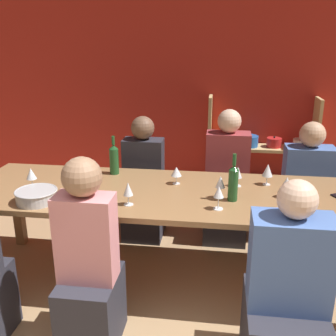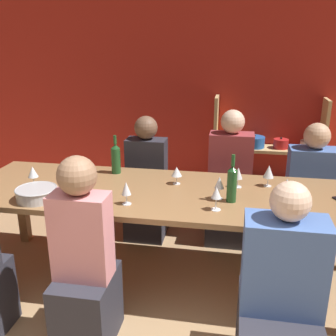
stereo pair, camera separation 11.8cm
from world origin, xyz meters
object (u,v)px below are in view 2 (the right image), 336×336
at_px(wine_glass_empty_a, 77,179).
at_px(person_far_b, 309,202).
at_px(wine_glass_red_d, 219,183).
at_px(wine_glass_empty_b, 33,172).
at_px(dining_table, 166,200).
at_px(wine_bottle_green, 116,158).
at_px(person_far_a, 147,192).
at_px(wine_glass_red_b, 216,194).
at_px(shelf_unit, 264,168).
at_px(person_near_a, 85,275).
at_px(wine_glass_red_a, 238,174).
at_px(wine_glass_white_b, 269,172).
at_px(wine_glass_white_a, 126,189).
at_px(person_near_b, 278,313).
at_px(wine_bottle_dark, 232,183).
at_px(person_far_c, 229,193).
at_px(mixing_bowl, 37,193).
at_px(wine_glass_red_e, 76,169).
at_px(wine_glass_red_c, 177,172).
at_px(wine_glass_white_c, 287,185).

height_order(wine_glass_empty_a, person_far_b, person_far_b).
height_order(wine_glass_red_d, wine_glass_empty_b, wine_glass_red_d).
xyz_separation_m(dining_table, wine_glass_empty_a, (-0.62, -0.18, 0.19)).
distance_m(wine_bottle_green, person_far_a, 0.64).
xyz_separation_m(wine_bottle_green, wine_glass_red_b, (0.88, -0.61, -0.01)).
height_order(shelf_unit, wine_glass_red_b, shelf_unit).
relative_size(person_near_a, person_far_b, 1.07).
xyz_separation_m(wine_glass_red_a, wine_glass_white_b, (0.23, 0.06, 0.01)).
distance_m(wine_glass_red_a, person_far_b, 1.02).
height_order(dining_table, wine_glass_white_a, wine_glass_white_a).
bearing_deg(wine_bottle_green, person_near_b, -42.49).
relative_size(dining_table, wine_glass_empty_a, 17.38).
bearing_deg(wine_bottle_dark, person_far_c, 91.58).
bearing_deg(wine_glass_white_a, wine_glass_red_b, 1.07).
bearing_deg(person_far_b, mixing_bowl, 28.37).
distance_m(wine_bottle_green, person_far_c, 1.15).
relative_size(wine_glass_red_b, wine_glass_red_e, 0.95).
relative_size(wine_glass_red_c, wine_glass_red_e, 0.80).
distance_m(dining_table, wine_glass_white_a, 0.40).
height_order(wine_glass_red_e, person_far_c, person_far_c).
distance_m(wine_glass_white_c, person_far_a, 1.48).
bearing_deg(person_near_b, wine_bottle_green, 137.51).
bearing_deg(wine_glass_empty_b, wine_glass_white_a, -13.63).
distance_m(wine_bottle_green, wine_glass_red_e, 0.38).
bearing_deg(wine_glass_red_e, wine_bottle_dark, -6.25).
bearing_deg(wine_glass_red_e, wine_glass_white_c, -0.95).
height_order(mixing_bowl, person_far_c, person_far_c).
distance_m(wine_glass_red_b, wine_glass_empty_b, 1.41).
relative_size(wine_bottle_dark, wine_glass_white_b, 2.02).
relative_size(wine_bottle_green, person_far_c, 0.26).
height_order(wine_glass_red_c, person_near_b, person_near_b).
height_order(wine_bottle_dark, wine_glass_red_a, wine_bottle_dark).
height_order(wine_glass_empty_a, wine_glass_white_b, wine_glass_empty_a).
bearing_deg(shelf_unit, wine_glass_empty_b, -134.11).
distance_m(wine_bottle_green, wine_glass_empty_b, 0.68).
relative_size(wine_glass_empty_a, person_far_a, 0.15).
xyz_separation_m(wine_glass_white_a, wine_glass_red_d, (0.62, 0.20, 0.01)).
bearing_deg(wine_glass_white_b, wine_glass_white_a, -152.01).
bearing_deg(wine_glass_empty_b, wine_bottle_green, 39.01).
bearing_deg(dining_table, wine_glass_red_c, 70.87).
xyz_separation_m(dining_table, person_far_c, (0.46, 0.81, -0.23)).
distance_m(wine_glass_red_d, wine_glass_red_e, 1.12).
bearing_deg(person_near_a, wine_glass_white_c, 30.43).
relative_size(wine_glass_white_a, person_near_a, 0.13).
xyz_separation_m(wine_glass_red_b, wine_glass_white_c, (0.48, 0.27, -0.01)).
bearing_deg(person_far_a, wine_glass_white_b, 154.59).
relative_size(wine_bottle_dark, wine_glass_white_c, 2.21).
bearing_deg(shelf_unit, person_near_b, -91.52).
xyz_separation_m(shelf_unit, wine_bottle_dark, (-0.36, -1.94, 0.51)).
relative_size(wine_glass_white_c, person_near_b, 0.13).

